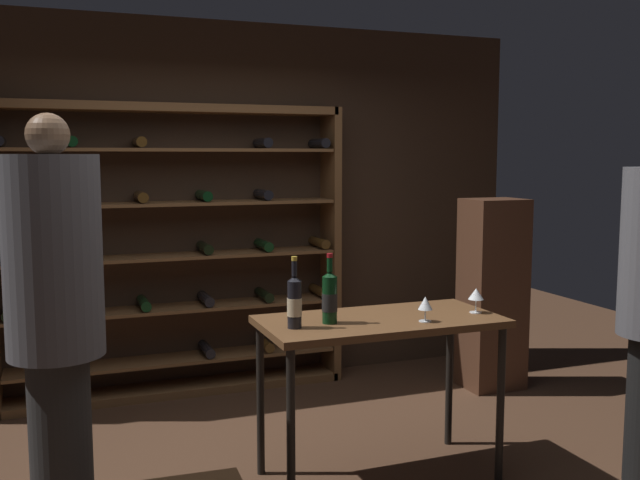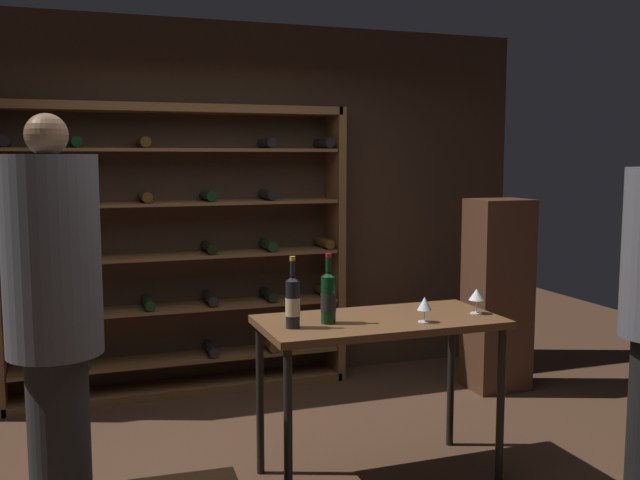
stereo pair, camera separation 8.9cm
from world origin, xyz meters
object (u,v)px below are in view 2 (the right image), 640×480
object	(u,v)px
tasting_table	(379,335)
wine_glass_stemmed_center	(425,305)
wine_bottle_gold_foil	(328,297)
wine_rack	(178,251)
wine_glass_stemmed_right	(477,296)
wine_bottle_amber_reserve	(293,302)
person_host_in_suit	(54,304)
display_cabinet	(497,295)

from	to	relation	value
tasting_table	wine_glass_stemmed_center	xyz separation A→B (m)	(0.19, -0.17, 0.19)
wine_bottle_gold_foil	wine_rack	bearing A→B (deg)	105.25
wine_rack	wine_glass_stemmed_center	distance (m)	2.26
wine_glass_stemmed_center	wine_rack	bearing A→B (deg)	116.36
wine_glass_stemmed_center	wine_glass_stemmed_right	xyz separation A→B (m)	(0.38, 0.09, 0.01)
tasting_table	wine_rack	bearing A→B (deg)	113.73
wine_bottle_gold_foil	wine_glass_stemmed_center	distance (m)	0.52
wine_bottle_amber_reserve	wine_glass_stemmed_center	world-z (taller)	wine_bottle_amber_reserve
person_host_in_suit	wine_bottle_amber_reserve	size ratio (longest dim) A/B	5.33
person_host_in_suit	wine_bottle_gold_foil	distance (m)	1.36
wine_rack	tasting_table	distance (m)	2.05
display_cabinet	wine_glass_stemmed_center	bearing A→B (deg)	-135.13
display_cabinet	wine_glass_stemmed_center	world-z (taller)	display_cabinet
tasting_table	wine_glass_stemmed_center	size ratio (longest dim) A/B	9.61
wine_glass_stemmed_right	wine_glass_stemmed_center	bearing A→B (deg)	-166.07
wine_rack	person_host_in_suit	xyz separation A→B (m)	(-0.85, -1.84, 0.02)
wine_bottle_gold_foil	display_cabinet	bearing A→B (deg)	32.76
person_host_in_suit	display_cabinet	bearing A→B (deg)	66.95
wine_bottle_amber_reserve	wine_bottle_gold_foil	world-z (taller)	same
wine_glass_stemmed_right	wine_rack	bearing A→B (deg)	125.52
wine_rack	tasting_table	xyz separation A→B (m)	(0.82, -1.86, -0.27)
wine_glass_stemmed_center	wine_bottle_gold_foil	bearing A→B (deg)	163.14
wine_glass_stemmed_center	wine_glass_stemmed_right	world-z (taller)	wine_glass_stemmed_right
display_cabinet	wine_glass_stemmed_right	distance (m)	1.57
tasting_table	wine_bottle_amber_reserve	distance (m)	0.57
tasting_table	wine_bottle_amber_reserve	size ratio (longest dim) A/B	3.53
wine_rack	tasting_table	size ratio (longest dim) A/B	1.95
person_host_in_suit	wine_glass_stemmed_right	xyz separation A→B (m)	(2.23, -0.08, -0.09)
wine_rack	wine_bottle_amber_reserve	xyz separation A→B (m)	(0.30, -1.91, -0.04)
wine_rack	wine_bottle_amber_reserve	bearing A→B (deg)	-81.04
person_host_in_suit	wine_bottle_amber_reserve	distance (m)	1.16
wine_bottle_amber_reserve	wine_glass_stemmed_right	size ratio (longest dim) A/B	2.65
wine_bottle_amber_reserve	wine_glass_stemmed_right	world-z (taller)	wine_bottle_amber_reserve
tasting_table	display_cabinet	size ratio (longest dim) A/B	0.90
wine_bottle_gold_foil	wine_glass_stemmed_right	bearing A→B (deg)	-3.68
wine_glass_stemmed_right	person_host_in_suit	bearing A→B (deg)	177.82
wine_rack	wine_bottle_gold_foil	world-z (taller)	wine_rack
wine_bottle_amber_reserve	wine_bottle_gold_foil	distance (m)	0.21
tasting_table	person_host_in_suit	world-z (taller)	person_host_in_suit
display_cabinet	wine_bottle_gold_foil	distance (m)	2.18
wine_rack	wine_glass_stemmed_right	bearing A→B (deg)	-54.48
display_cabinet	wine_bottle_amber_reserve	size ratio (longest dim) A/B	3.94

